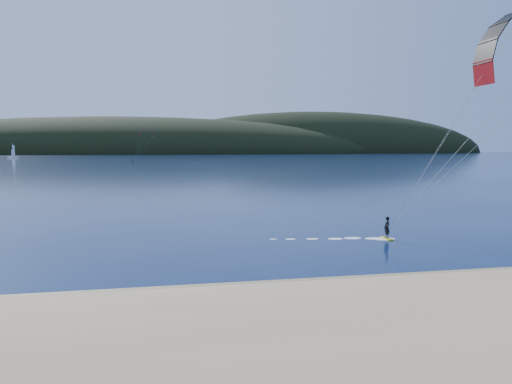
# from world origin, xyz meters

# --- Properties ---
(ground) EXTENTS (1800.00, 1800.00, 0.00)m
(ground) POSITION_xyz_m (0.00, 0.00, 0.00)
(ground) COLOR #08163C
(ground) RESTS_ON ground
(wet_sand) EXTENTS (220.00, 2.50, 0.10)m
(wet_sand) POSITION_xyz_m (0.00, 4.50, 0.05)
(wet_sand) COLOR olive
(wet_sand) RESTS_ON ground
(headland) EXTENTS (1200.00, 310.00, 140.00)m
(headland) POSITION_xyz_m (0.63, 745.28, 0.00)
(headland) COLOR black
(headland) RESTS_ON ground
(kitesurfer_far) EXTENTS (10.77, 7.23, 15.55)m
(kitesurfer_far) POSITION_xyz_m (-12.35, 205.41, 13.32)
(kitesurfer_far) COLOR yellow
(kitesurfer_far) RESTS_ON ground
(sailboat) EXTENTS (8.82, 6.04, 12.36)m
(sailboat) POSITION_xyz_m (-124.16, 394.62, 0.91)
(sailboat) COLOR white
(sailboat) RESTS_ON ground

